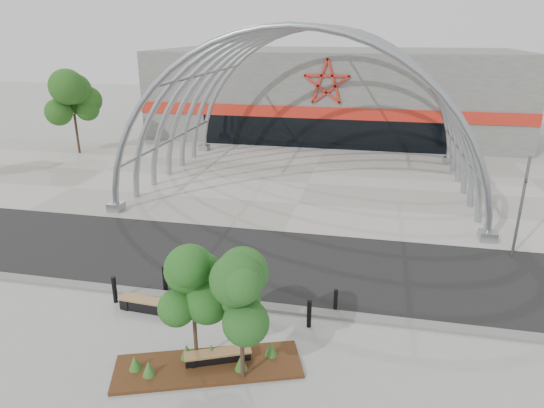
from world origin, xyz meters
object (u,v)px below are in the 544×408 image
(bench_0, at_px, (149,305))
(bench_1, at_px, (218,358))
(street_tree_0, at_px, (192,284))
(bollard_2, at_px, (238,286))
(signal_pole, at_px, (521,205))
(street_tree_1, at_px, (241,299))

(bench_0, height_order, bench_1, bench_0)
(bench_0, distance_m, bench_1, 4.16)
(street_tree_0, height_order, bench_0, street_tree_0)
(bollard_2, bearing_deg, signal_pole, 28.95)
(signal_pole, xyz_separation_m, street_tree_1, (-9.97, -10.80, 0.27))
(bench_1, relative_size, bollard_2, 2.14)
(street_tree_1, height_order, bench_1, street_tree_1)
(street_tree_0, distance_m, street_tree_1, 1.75)
(bench_1, bearing_deg, street_tree_1, -29.45)
(street_tree_0, bearing_deg, bollard_2, 86.38)
(street_tree_1, relative_size, bench_1, 1.83)
(street_tree_0, height_order, bollard_2, street_tree_0)
(bench_0, distance_m, bollard_2, 3.40)
(signal_pole, distance_m, bench_0, 16.54)
(signal_pole, xyz_separation_m, bollard_2, (-11.38, -6.29, -1.98))
(bollard_2, bearing_deg, street_tree_0, -93.62)
(street_tree_1, bearing_deg, street_tree_0, 161.44)
(street_tree_0, relative_size, street_tree_1, 1.00)
(street_tree_1, height_order, bollard_2, street_tree_1)
(bench_0, xyz_separation_m, bench_1, (3.44, -2.34, -0.02))
(street_tree_0, bearing_deg, signal_pole, 41.37)
(street_tree_0, relative_size, bollard_2, 3.91)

